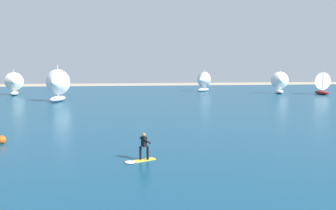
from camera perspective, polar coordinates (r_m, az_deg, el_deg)
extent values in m
cube|color=navy|center=(52.91, -3.39, 0.29)|extent=(160.00, 90.00, 0.10)
cube|color=yellow|center=(21.20, -3.93, -8.95)|extent=(1.45, 1.01, 0.05)
cylinder|color=black|center=(21.11, -4.53, -7.83)|extent=(0.14, 0.14, 0.80)
cylinder|color=black|center=(21.08, -3.34, -7.84)|extent=(0.14, 0.14, 0.80)
cube|color=black|center=(20.93, -3.95, -5.98)|extent=(0.36, 0.42, 0.60)
sphere|color=#9E7051|center=(20.85, -3.96, -4.88)|extent=(0.22, 0.22, 0.22)
cylinder|color=black|center=(21.15, -4.06, -5.71)|extent=(0.49, 0.30, 0.39)
cylinder|color=black|center=(20.77, -3.46, -5.93)|extent=(0.49, 0.30, 0.39)
ellipsoid|color=white|center=(20.76, -6.23, -9.26)|extent=(0.85, 0.89, 0.08)
ellipsoid|color=white|center=(74.09, 17.75, 2.11)|extent=(2.54, 4.37, 0.78)
cylinder|color=silver|center=(74.15, 17.80, 4.02)|extent=(0.13, 0.13, 4.14)
cone|color=white|center=(73.26, 17.90, 3.83)|extent=(3.85, 2.73, 3.48)
ellipsoid|color=white|center=(72.58, -23.81, 1.78)|extent=(2.15, 4.29, 0.77)
cylinder|color=silver|center=(72.64, -23.88, 3.71)|extent=(0.13, 0.13, 4.10)
cone|color=silver|center=(71.75, -23.95, 3.51)|extent=(3.72, 2.41, 3.45)
ellipsoid|color=silver|center=(76.54, 5.80, 2.52)|extent=(3.82, 3.94, 0.77)
cylinder|color=silver|center=(76.58, 5.89, 4.33)|extent=(0.13, 0.13, 4.08)
cone|color=white|center=(75.81, 5.55, 4.16)|extent=(3.72, 3.65, 3.43)
ellipsoid|color=maroon|center=(74.26, 23.83, 1.87)|extent=(1.71, 4.19, 0.77)
cylinder|color=silver|center=(73.97, 24.00, 3.74)|extent=(0.13, 0.13, 4.10)
cone|color=white|center=(74.71, 23.59, 3.62)|extent=(3.57, 2.05, 3.44)
ellipsoid|color=silver|center=(57.39, -17.58, 0.99)|extent=(2.71, 5.03, 0.90)
cylinder|color=silver|center=(57.41, -17.59, 3.82)|extent=(0.15, 0.15, 4.78)
cone|color=white|center=(56.47, -18.00, 3.53)|extent=(4.39, 2.97, 4.01)
sphere|color=#E55919|center=(28.16, -25.55, -5.13)|extent=(0.60, 0.60, 0.60)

